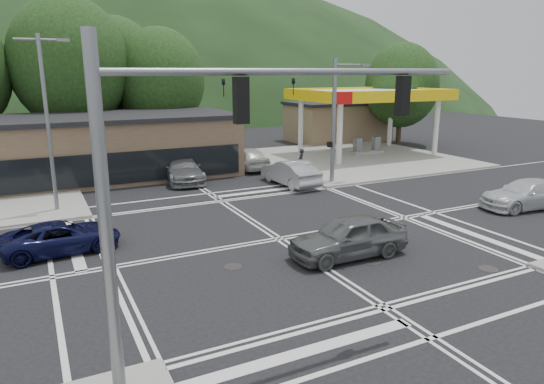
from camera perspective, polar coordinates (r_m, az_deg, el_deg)
name	(u,v)px	position (r m, az deg, el deg)	size (l,w,h in m)	color
ground	(279,239)	(21.53, 0.82, -5.54)	(120.00, 120.00, 0.00)	black
sidewalk_ne	(355,158)	(41.63, 9.70, 3.97)	(16.00, 16.00, 0.15)	gray
gas_station_canopy	(369,97)	(43.06, 11.36, 10.88)	(12.32, 8.34, 5.75)	silver
convenience_store	(338,123)	(52.34, 7.75, 8.09)	(10.00, 6.00, 3.80)	#846B4F
commercial_row	(55,152)	(35.41, -24.18, 4.34)	(24.00, 8.00, 4.00)	brown
hill_north	(78,107)	(108.64, -21.91, 9.24)	(252.00, 126.00, 140.00)	black
tree_n_b	(69,63)	(42.14, -22.73, 13.78)	(9.00, 9.00, 12.98)	#382619
tree_n_c	(160,80)	(43.26, -13.08, 12.73)	(7.60, 7.60, 10.87)	#382619
tree_n_e	(115,72)	(46.58, -18.02, 13.29)	(8.40, 8.40, 11.98)	#382619
tree_ne	(402,85)	(50.58, 15.00, 12.02)	(7.20, 7.20, 9.99)	#382619
streetlight_nw	(48,115)	(27.10, -24.85, 8.18)	(2.50, 0.25, 9.00)	slate
signal_mast_ne	(317,106)	(30.93, 5.35, 10.01)	(11.65, 0.30, 8.00)	slate
signal_mast_sw	(191,173)	(10.45, -9.55, 2.27)	(9.14, 0.28, 8.00)	slate
car_blue_west	(61,237)	(21.58, -23.53, -4.91)	(2.12, 4.60, 1.28)	black
car_grey_center	(348,237)	(19.53, 8.97, -5.22)	(1.96, 4.88, 1.66)	#545759
car_silver_east	(527,194)	(29.51, 27.78, -0.23)	(2.14, 5.26, 1.53)	silver
car_queue_a	(290,172)	(31.47, 2.17, 2.31)	(1.74, 4.98, 1.64)	#A1A3A8
car_queue_b	(248,158)	(36.68, -2.85, 4.01)	(1.98, 4.92, 1.68)	#B9B9B5
car_northbound	(182,169)	(33.09, -10.58, 2.67)	(2.32, 5.70, 1.65)	slate
pedestrian	(301,161)	(34.19, 3.43, 3.62)	(0.65, 0.43, 1.79)	black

